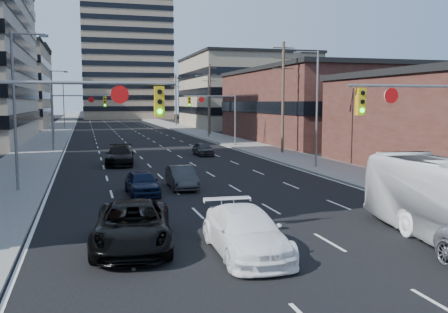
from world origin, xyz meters
TOP-DOWN VIEW (x-y plane):
  - road_surface at (0.00, 130.00)m, footprint 18.00×300.00m
  - sidewalk_left at (-11.50, 130.00)m, footprint 5.00×300.00m
  - sidewalk_right at (11.50, 130.00)m, footprint 5.00×300.00m
  - storefront_right_mid at (24.00, 50.00)m, footprint 20.00×30.00m
  - office_right_far at (25.00, 88.00)m, footprint 22.00×28.00m
  - apartment_tower at (6.00, 150.00)m, footprint 26.00×26.00m
  - bg_block_left at (-28.00, 140.00)m, footprint 24.00×24.00m
  - bg_block_right at (32.00, 130.00)m, footprint 22.00×22.00m
  - signal_near_left at (-7.45, 8.00)m, footprint 6.59×0.33m
  - signal_near_right at (7.45, 8.00)m, footprint 6.59×0.33m
  - signal_far_left at (-7.68, 45.00)m, footprint 6.09×0.33m
  - signal_far_right at (7.68, 45.00)m, footprint 6.09×0.33m
  - utility_pole_block at (12.20, 36.00)m, footprint 2.20×0.28m
  - utility_pole_midblock at (12.20, 66.00)m, footprint 2.20×0.28m
  - utility_pole_distant at (12.20, 96.00)m, footprint 2.20×0.28m
  - streetlight_left_near at (-10.34, 20.00)m, footprint 2.03×0.22m
  - streetlight_left_mid at (-10.34, 55.00)m, footprint 2.03×0.22m
  - streetlight_left_far at (-10.34, 90.00)m, footprint 2.03×0.22m
  - streetlight_right_near at (10.34, 25.00)m, footprint 2.03×0.22m
  - streetlight_right_far at (10.34, 60.00)m, footprint 2.03×0.22m
  - black_pickup at (-5.20, 7.29)m, footprint 3.32×6.04m
  - white_van at (-1.60, 5.51)m, footprint 2.31×5.40m
  - sedan_blue at (-3.77, 17.37)m, footprint 1.76×4.11m
  - sedan_grey_center at (-1.25, 18.85)m, footprint 1.47×4.08m
  - sedan_black_far at (-4.04, 31.13)m, footprint 2.74×5.64m
  - sedan_grey_right at (4.16, 36.40)m, footprint 1.58×3.78m

SIDE VIEW (x-z plane):
  - road_surface at x=0.00m, z-range 0.00..0.02m
  - sidewalk_left at x=-11.50m, z-range 0.00..0.15m
  - sidewalk_right at x=11.50m, z-range 0.00..0.15m
  - sedan_grey_right at x=4.16m, z-range 0.00..1.28m
  - sedan_grey_center at x=-1.25m, z-range 0.00..1.34m
  - sedan_blue at x=-3.77m, z-range 0.00..1.38m
  - white_van at x=-1.60m, z-range 0.00..1.55m
  - sedan_black_far at x=-4.04m, z-range 0.00..1.58m
  - black_pickup at x=-5.20m, z-range 0.00..1.60m
  - signal_far_left at x=-7.68m, z-range 1.30..7.30m
  - signal_far_right at x=7.68m, z-range 1.30..7.30m
  - signal_near_left at x=-7.45m, z-range 1.33..7.33m
  - signal_near_right at x=7.45m, z-range 1.33..7.33m
  - storefront_right_mid at x=24.00m, z-range 0.00..9.00m
  - streetlight_left_near at x=-10.34m, z-range 0.55..9.55m
  - streetlight_left_mid at x=-10.34m, z-range 0.55..9.55m
  - streetlight_left_far at x=-10.34m, z-range 0.55..9.55m
  - streetlight_right_near at x=10.34m, z-range 0.55..9.55m
  - streetlight_right_far at x=10.34m, z-range 0.55..9.55m
  - utility_pole_block at x=12.20m, z-range 0.28..11.28m
  - utility_pole_midblock at x=12.20m, z-range 0.28..11.28m
  - utility_pole_distant at x=12.20m, z-range 0.28..11.28m
  - bg_block_right at x=32.00m, z-range 0.00..12.00m
  - office_right_far at x=25.00m, z-range 0.00..14.00m
  - bg_block_left at x=-28.00m, z-range 0.00..20.00m
  - apartment_tower at x=6.00m, z-range 0.00..58.00m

